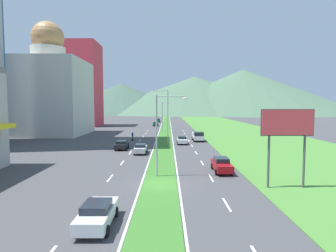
{
  "coord_description": "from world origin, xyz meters",
  "views": [
    {
      "loc": [
        0.75,
        -25.12,
        7.33
      ],
      "look_at": [
        1.01,
        29.18,
        3.27
      ],
      "focal_mm": 29.65,
      "sensor_mm": 36.0,
      "label": 1
    }
  ],
  "objects": [
    {
      "name": "lane_dash_left_2",
      "position": [
        -5.1,
        -5.09,
        0.01
      ],
      "size": [
        0.16,
        2.8,
        0.01
      ],
      "primitive_type": "cube",
      "color": "silver",
      "rests_on": "ground_plane"
    },
    {
      "name": "hill_far_center",
      "position": [
        26.71,
        247.48,
        17.59
      ],
      "size": [
        199.49,
        199.49,
        35.17
      ],
      "primitive_type": "cone",
      "color": "#47664C",
      "rests_on": "ground_plane"
    },
    {
      "name": "motorcycle_rider",
      "position": [
        -6.67,
        32.47,
        0.75
      ],
      "size": [
        0.36,
        2.0,
        1.8
      ],
      "rotation": [
        0.0,
        0.0,
        1.57
      ],
      "color": "black",
      "rests_on": "ground_plane"
    },
    {
      "name": "pickup_truck_0",
      "position": [
        6.92,
        31.4,
        0.98
      ],
      "size": [
        2.18,
        5.4,
        2.0
      ],
      "rotation": [
        0.0,
        0.0,
        -1.57
      ],
      "color": "silver",
      "rests_on": "ground_plane"
    },
    {
      "name": "lane_dash_left_3",
      "position": [
        -5.1,
        2.36,
        0.01
      ],
      "size": [
        0.16,
        2.8,
        0.01
      ],
      "primitive_type": "cube",
      "color": "silver",
      "rests_on": "ground_plane"
    },
    {
      "name": "lane_dash_left_5",
      "position": [
        -5.1,
        17.27,
        0.01
      ],
      "size": [
        0.16,
        2.8,
        0.01
      ],
      "primitive_type": "cube",
      "color": "silver",
      "rests_on": "ground_plane"
    },
    {
      "name": "lane_dash_right_10",
      "position": [
        5.1,
        54.54,
        0.01
      ],
      "size": [
        0.16,
        2.8,
        0.01
      ],
      "primitive_type": "cube",
      "color": "silver",
      "rests_on": "ground_plane"
    },
    {
      "name": "lane_dash_right_8",
      "position": [
        5.1,
        39.64,
        0.01
      ],
      "size": [
        0.16,
        2.8,
        0.01
      ],
      "primitive_type": "cube",
      "color": "silver",
      "rests_on": "ground_plane"
    },
    {
      "name": "midrise_colored",
      "position": [
        -30.08,
        73.02,
        14.52
      ],
      "size": [
        13.07,
        13.07,
        29.04
      ],
      "primitive_type": "cube",
      "color": "#D83847",
      "rests_on": "ground_plane"
    },
    {
      "name": "lane_dash_right_6",
      "position": [
        5.1,
        24.73,
        0.01
      ],
      "size": [
        0.16,
        2.8,
        0.01
      ],
      "primitive_type": "cube",
      "color": "silver",
      "rests_on": "ground_plane"
    },
    {
      "name": "lane_dash_right_4",
      "position": [
        5.1,
        9.82,
        0.01
      ],
      "size": [
        0.16,
        2.8,
        0.01
      ],
      "primitive_type": "cube",
      "color": "silver",
      "rests_on": "ground_plane"
    },
    {
      "name": "lane_dash_right_5",
      "position": [
        5.1,
        17.27,
        0.01
      ],
      "size": [
        0.16,
        2.8,
        0.01
      ],
      "primitive_type": "cube",
      "color": "silver",
      "rests_on": "ground_plane"
    },
    {
      "name": "hill_far_right",
      "position": [
        72.18,
        240.37,
        20.53
      ],
      "size": [
        200.82,
        200.82,
        41.06
      ],
      "primitive_type": "cone",
      "color": "#47664C",
      "rests_on": "ground_plane"
    },
    {
      "name": "lane_dash_left_9",
      "position": [
        -5.1,
        47.09,
        0.01
      ],
      "size": [
        0.16,
        2.8,
        0.01
      ],
      "primitive_type": "cube",
      "color": "silver",
      "rests_on": "ground_plane"
    },
    {
      "name": "lane_dash_left_8",
      "position": [
        -5.1,
        39.64,
        0.01
      ],
      "size": [
        0.16,
        2.8,
        0.01
      ],
      "primitive_type": "cube",
      "color": "silver",
      "rests_on": "ground_plane"
    },
    {
      "name": "car_5",
      "position": [
        -3.54,
        -8.76,
        0.78
      ],
      "size": [
        1.92,
        4.49,
        1.51
      ],
      "rotation": [
        0.0,
        0.0,
        1.57
      ],
      "color": "silver",
      "rests_on": "ground_plane"
    },
    {
      "name": "lane_dash_right_7",
      "position": [
        5.1,
        32.18,
        0.01
      ],
      "size": [
        0.16,
        2.8,
        0.01
      ],
      "primitive_type": "cube",
      "color": "silver",
      "rests_on": "ground_plane"
    },
    {
      "name": "grass_median",
      "position": [
        0.0,
        60.0,
        0.03
      ],
      "size": [
        3.2,
        240.0,
        0.06
      ],
      "primitive_type": "cube",
      "color": "#387028",
      "rests_on": "ground_plane"
    },
    {
      "name": "lane_dash_right_2",
      "position": [
        5.1,
        -5.09,
        0.01
      ],
      "size": [
        0.16,
        2.8,
        0.01
      ],
      "primitive_type": "cube",
      "color": "silver",
      "rests_on": "ground_plane"
    },
    {
      "name": "lane_dash_left_7",
      "position": [
        -5.1,
        32.18,
        0.01
      ],
      "size": [
        0.16,
        2.8,
        0.01
      ],
      "primitive_type": "cube",
      "color": "silver",
      "rests_on": "ground_plane"
    },
    {
      "name": "street_lamp_mid",
      "position": [
        0.38,
        26.34,
        5.82
      ],
      "size": [
        3.22,
        0.43,
        10.15
      ],
      "color": "#99999E",
      "rests_on": "ground_plane"
    },
    {
      "name": "car_4",
      "position": [
        -3.64,
        72.74,
        0.77
      ],
      "size": [
        1.89,
        4.01,
        1.47
      ],
      "rotation": [
        0.0,
        0.0,
        1.57
      ],
      "color": "#0C5128",
      "rests_on": "ground_plane"
    },
    {
      "name": "car_6",
      "position": [
        -3.59,
        95.86,
        0.81
      ],
      "size": [
        1.86,
        4.29,
        1.61
      ],
      "rotation": [
        0.0,
        0.0,
        1.57
      ],
      "color": "#0C5128",
      "rests_on": "ground_plane"
    },
    {
      "name": "lane_dash_right_3",
      "position": [
        5.1,
        2.36,
        0.01
      ],
      "size": [
        0.16,
        2.8,
        0.01
      ],
      "primitive_type": "cube",
      "color": "silver",
      "rests_on": "ground_plane"
    },
    {
      "name": "car_1",
      "position": [
        6.66,
        4.99,
        0.8
      ],
      "size": [
        1.85,
        4.59,
        1.57
      ],
      "rotation": [
        0.0,
        0.0,
        -1.57
      ],
      "color": "maroon",
      "rests_on": "ground_plane"
    },
    {
      "name": "edge_line_median_right",
      "position": [
        1.75,
        60.0,
        0.01
      ],
      "size": [
        0.16,
        240.0,
        0.01
      ],
      "primitive_type": "cube",
      "color": "silver",
      "rests_on": "ground_plane"
    },
    {
      "name": "lane_dash_left_6",
      "position": [
        -5.1,
        24.73,
        0.01
      ],
      "size": [
        0.16,
        2.8,
        0.01
      ],
      "primitive_type": "cube",
      "color": "silver",
      "rests_on": "ground_plane"
    },
    {
      "name": "car_2",
      "position": [
        -3.42,
        16.69,
        0.75
      ],
      "size": [
        1.86,
        4.31,
        1.46
      ],
      "rotation": [
        0.0,
        0.0,
        1.57
      ],
      "color": "#B2B2B7",
      "rests_on": "ground_plane"
    },
    {
      "name": "edge_line_median_left",
      "position": [
        -1.75,
        60.0,
        0.01
      ],
      "size": [
        0.16,
        240.0,
        0.01
      ],
      "primitive_type": "cube",
      "color": "silver",
      "rests_on": "ground_plane"
    },
    {
      "name": "hill_far_left",
      "position": [
        -43.18,
        237.86,
        13.99
      ],
      "size": [
        136.41,
        136.41,
        27.98
      ],
      "primitive_type": "cone",
      "color": "#3D5647",
      "rests_on": "ground_plane"
    },
    {
      "name": "lane_dash_right_9",
      "position": [
        5.1,
        47.09,
        0.01
      ],
      "size": [
        0.16,
        2.8,
        0.01
      ],
      "primitive_type": "cube",
      "color": "silver",
      "rests_on": "ground_plane"
    },
    {
      "name": "domed_building",
      "position": [
        -28.88,
        44.51,
        10.7
      ],
      "size": [
        17.49,
        17.49,
        27.84
      ],
      "color": "beige",
      "rests_on": "ground_plane"
    },
    {
      "name": "lane_dash_left_4",
      "position": [
        -5.1,
        9.82,
        0.01
      ],
      "size": [
        0.16,
        2.8,
        0.01
      ],
      "primitive_type": "cube",
      "color": "silver",
      "rests_on": "ground_plane"
    },
    {
      "name": "car_0",
      "position": [
        3.42,
        27.06,
        0.75
      ],
      "size": [
        1.92,
        4.0,
        1.48
      ],
      "rotation": [
        0.0,
        0.0,
        -1.57
      ],
      "color": "silver",
      "rests_on": "ground_plane"
    },
    {
      "name": "car_3",
      "position": [
        -6.96,
        20.7,
        0.76
      ],
      "size": [
        1.95,
        4.47,
        1.48
      ],
      "rotation": [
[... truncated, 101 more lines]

